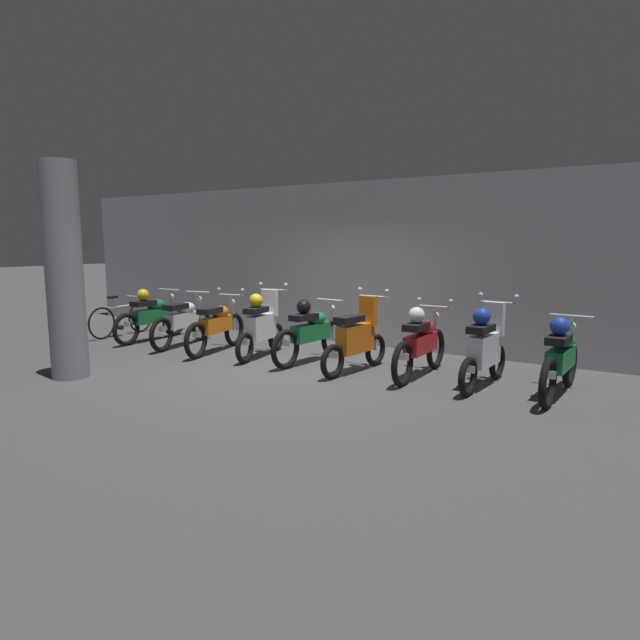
# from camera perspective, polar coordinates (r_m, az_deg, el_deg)

# --- Properties ---
(ground_plane) EXTENTS (80.00, 80.00, 0.00)m
(ground_plane) POSITION_cam_1_polar(r_m,az_deg,el_deg) (8.62, -3.80, -5.38)
(ground_plane) COLOR #424244
(back_wall) EXTENTS (16.00, 0.30, 3.19)m
(back_wall) POSITION_cam_1_polar(r_m,az_deg,el_deg) (10.78, 5.01, 5.89)
(back_wall) COLOR #ADADB2
(back_wall) RESTS_ON ground
(motorbike_slot_0) EXTENTS (0.56, 1.95, 1.08)m
(motorbike_slot_0) POSITION_cam_1_polar(r_m,az_deg,el_deg) (11.69, -17.35, 0.48)
(motorbike_slot_0) COLOR black
(motorbike_slot_0) RESTS_ON ground
(motorbike_slot_1) EXTENTS (0.61, 1.93, 1.03)m
(motorbike_slot_1) POSITION_cam_1_polar(r_m,az_deg,el_deg) (10.94, -14.22, -0.09)
(motorbike_slot_1) COLOR black
(motorbike_slot_1) RESTS_ON ground
(motorbike_slot_2) EXTENTS (0.62, 1.93, 1.15)m
(motorbike_slot_2) POSITION_cam_1_polar(r_m,az_deg,el_deg) (10.19, -10.82, -0.57)
(motorbike_slot_2) COLOR black
(motorbike_slot_2) RESTS_ON ground
(motorbike_slot_3) EXTENTS (0.58, 1.67, 1.29)m
(motorbike_slot_3) POSITION_cam_1_polar(r_m,az_deg,el_deg) (9.62, -6.17, -0.53)
(motorbike_slot_3) COLOR black
(motorbike_slot_3) RESTS_ON ground
(motorbike_slot_4) EXTENTS (0.56, 1.95, 1.08)m
(motorbike_slot_4) POSITION_cam_1_polar(r_m,az_deg,el_deg) (9.14, -0.96, -1.22)
(motorbike_slot_4) COLOR black
(motorbike_slot_4) RESTS_ON ground
(motorbike_slot_5) EXTENTS (0.59, 1.68, 1.29)m
(motorbike_slot_5) POSITION_cam_1_polar(r_m,az_deg,el_deg) (8.48, 3.89, -1.96)
(motorbike_slot_5) COLOR black
(motorbike_slot_5) RESTS_ON ground
(motorbike_slot_6) EXTENTS (0.59, 1.95, 1.15)m
(motorbike_slot_6) POSITION_cam_1_polar(r_m,az_deg,el_deg) (8.28, 10.56, -2.33)
(motorbike_slot_6) COLOR black
(motorbike_slot_6) RESTS_ON ground
(motorbike_slot_7) EXTENTS (0.59, 1.68, 1.29)m
(motorbike_slot_7) POSITION_cam_1_polar(r_m,az_deg,el_deg) (7.90, 16.98, -2.76)
(motorbike_slot_7) COLOR black
(motorbike_slot_7) RESTS_ON ground
(motorbike_slot_8) EXTENTS (0.56, 1.95, 1.08)m
(motorbike_slot_8) POSITION_cam_1_polar(r_m,az_deg,el_deg) (7.76, 24.01, -3.63)
(motorbike_slot_8) COLOR black
(motorbike_slot_8) RESTS_ON ground
(bicycle) EXTENTS (0.50, 1.73, 0.89)m
(bicycle) POSITION_cam_1_polar(r_m,az_deg,el_deg) (12.53, -20.16, 0.09)
(bicycle) COLOR black
(bicycle) RESTS_ON ground
(support_pillar) EXTENTS (0.53, 0.53, 3.19)m
(support_pillar) POSITION_cam_1_polar(r_m,az_deg,el_deg) (8.82, -25.33, 4.63)
(support_pillar) COLOR gray
(support_pillar) RESTS_ON ground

